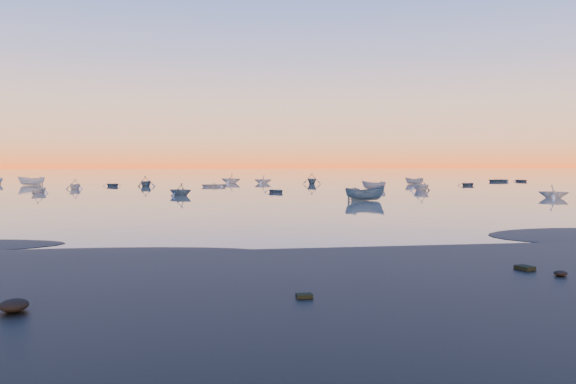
{
  "coord_description": "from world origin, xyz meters",
  "views": [
    {
      "loc": [
        -9.45,
        -26.69,
        3.7
      ],
      "look_at": [
        -0.89,
        28.0,
        0.91
      ],
      "focal_mm": 35.0,
      "sensor_mm": 36.0,
      "label": 1
    }
  ],
  "objects": [
    {
      "name": "mud_lobes",
      "position": [
        0.0,
        -1.0,
        0.01
      ],
      "size": [
        140.0,
        6.0,
        0.07
      ],
      "primitive_type": null,
      "color": "black",
      "rests_on": "ground"
    },
    {
      "name": "boat_near_right",
      "position": [
        20.61,
        46.66,
        0.0
      ],
      "size": [
        4.05,
        2.43,
        1.33
      ],
      "primitive_type": "imported",
      "rotation": [
        0.0,
        0.0,
        3.34
      ],
      "color": "#B8B7B3",
      "rests_on": "ground"
    },
    {
      "name": "moored_fleet",
      "position": [
        0.0,
        53.0,
        0.0
      ],
      "size": [
        124.0,
        58.0,
        1.2
      ],
      "primitive_type": null,
      "color": "#B8B7B3",
      "rests_on": "ground"
    },
    {
      "name": "boat_near_center",
      "position": [
        6.82,
        27.43,
        0.0
      ],
      "size": [
        1.84,
        4.19,
        1.44
      ],
      "primitive_type": "imported",
      "rotation": [
        0.0,
        0.0,
        1.59
      ],
      "color": "#344F63",
      "rests_on": "ground"
    },
    {
      "name": "ground",
      "position": [
        0.0,
        100.0,
        0.0
      ],
      "size": [
        600.0,
        600.0,
        0.0
      ],
      "primitive_type": "plane",
      "color": "#6B6359",
      "rests_on": "ground"
    }
  ]
}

